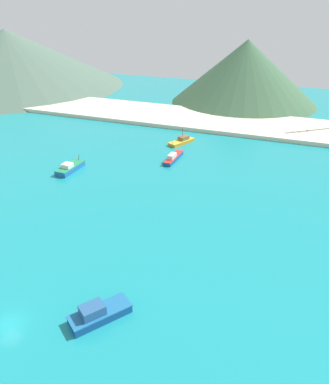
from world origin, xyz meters
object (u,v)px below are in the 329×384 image
at_px(fishing_boat_1, 182,141).
at_px(fishing_boat_0, 70,168).
at_px(fishing_boat_6, 173,158).
at_px(fishing_boat_2, 98,313).

bearing_deg(fishing_boat_1, fishing_boat_0, -123.97).
height_order(fishing_boat_0, fishing_boat_1, fishing_boat_1).
bearing_deg(fishing_boat_0, fishing_boat_1, 56.03).
height_order(fishing_boat_0, fishing_boat_6, fishing_boat_0).
distance_m(fishing_boat_1, fishing_boat_6, 13.27).
height_order(fishing_boat_1, fishing_boat_6, fishing_boat_1).
bearing_deg(fishing_boat_0, fishing_boat_6, 36.11).
bearing_deg(fishing_boat_2, fishing_boat_1, 99.63).
relative_size(fishing_boat_1, fishing_boat_6, 0.89).
bearing_deg(fishing_boat_1, fishing_boat_2, -80.37).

